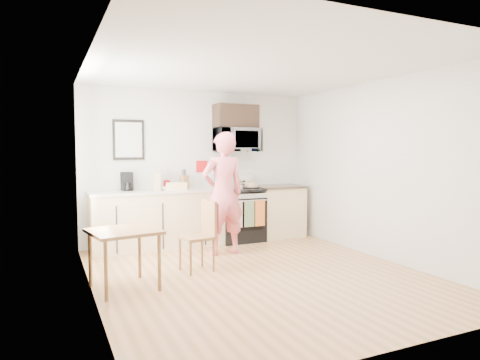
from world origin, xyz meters
name	(u,v)px	position (x,y,z in m)	size (l,w,h in m)	color
floor	(258,274)	(0.00, 0.00, 0.00)	(4.60, 4.60, 0.00)	olive
back_wall	(199,166)	(0.00, 2.30, 1.30)	(4.00, 0.04, 2.60)	beige
front_wall	(395,187)	(0.00, -2.30, 1.30)	(4.00, 0.04, 2.60)	beige
left_wall	(91,177)	(-2.00, 0.00, 1.30)	(0.04, 4.60, 2.60)	beige
right_wall	(382,170)	(2.00, 0.00, 1.30)	(0.04, 4.60, 2.60)	beige
ceiling	(259,68)	(0.00, 0.00, 2.60)	(4.00, 4.60, 0.04)	white
window	(87,153)	(-1.96, 0.80, 1.55)	(0.06, 1.40, 1.50)	white
cabinet_left	(158,220)	(-0.80, 2.00, 0.45)	(2.10, 0.60, 0.90)	#D9BC8B
countertop_left	(158,191)	(-0.80, 2.00, 0.92)	(2.14, 0.64, 0.04)	beige
cabinet_right	(278,212)	(1.43, 2.00, 0.45)	(0.84, 0.60, 0.90)	#D9BC8B
countertop_right	(279,187)	(1.43, 2.00, 0.92)	(0.88, 0.64, 0.04)	black
range	(239,216)	(0.63, 1.98, 0.44)	(0.76, 0.70, 1.16)	black
microwave	(237,140)	(0.63, 2.08, 1.76)	(0.76, 0.51, 0.42)	silver
upper_cabinet	(236,116)	(0.63, 2.12, 2.18)	(0.76, 0.35, 0.40)	black
wall_art	(129,140)	(-1.20, 2.28, 1.75)	(0.50, 0.04, 0.65)	black
wall_trivet	(202,166)	(0.05, 2.28, 1.30)	(0.20, 0.02, 0.20)	#B20F11
person	(223,194)	(0.00, 1.19, 0.93)	(0.68, 0.44, 1.86)	#C93750
dining_table	(124,237)	(-1.65, 0.14, 0.60)	(0.73, 0.73, 0.68)	brown
chair	(205,225)	(-0.54, 0.50, 0.59)	(0.47, 0.44, 0.92)	brown
knife_block	(184,182)	(-0.32, 2.13, 1.05)	(0.10, 0.14, 0.22)	brown
utensil_crock	(167,181)	(-0.60, 2.22, 1.07)	(0.11, 0.11, 0.33)	#B20F11
fruit_bowl	(168,188)	(-0.63, 2.02, 0.98)	(0.25, 0.25, 0.09)	white
milk_carton	(157,181)	(-0.80, 2.05, 1.08)	(0.11, 0.11, 0.28)	tan
coffee_maker	(127,182)	(-1.26, 2.15, 1.08)	(0.17, 0.25, 0.30)	black
bread_bag	(176,186)	(-0.53, 1.87, 1.00)	(0.33, 0.15, 0.12)	#E4C077
cake	(251,185)	(0.85, 1.96, 0.97)	(0.29, 0.29, 0.10)	black
kettle	(220,182)	(0.35, 2.19, 1.02)	(0.17, 0.17, 0.21)	white
pot	(238,186)	(0.53, 1.84, 0.97)	(0.19, 0.33, 0.10)	silver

